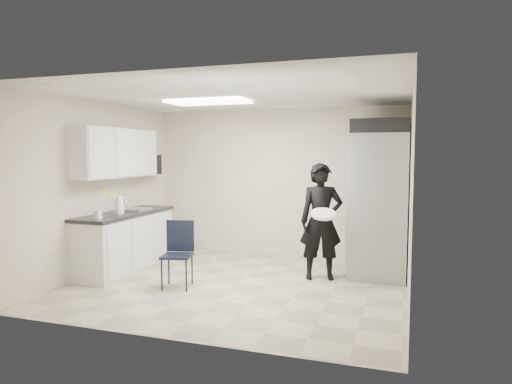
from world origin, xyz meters
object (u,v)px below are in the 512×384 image
(commercial_fridge, at_px, (380,204))
(man_tuxedo, at_px, (321,221))
(lower_counter, at_px, (125,242))
(folding_chair, at_px, (177,256))

(commercial_fridge, height_order, man_tuxedo, commercial_fridge)
(commercial_fridge, distance_m, man_tuxedo, 1.03)
(lower_counter, relative_size, folding_chair, 2.18)
(lower_counter, relative_size, man_tuxedo, 1.13)
(commercial_fridge, bearing_deg, man_tuxedo, -141.10)
(lower_counter, xyz_separation_m, man_tuxedo, (3.00, 0.44, 0.41))
(commercial_fridge, bearing_deg, folding_chair, -146.45)
(commercial_fridge, distance_m, folding_chair, 3.12)
(folding_chair, distance_m, man_tuxedo, 2.10)
(man_tuxedo, bearing_deg, commercial_fridge, 22.00)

